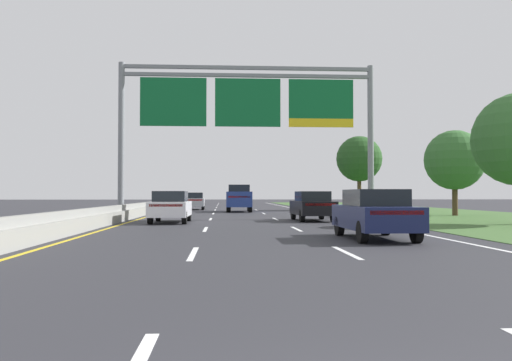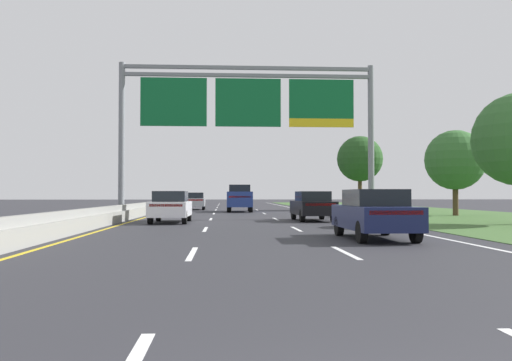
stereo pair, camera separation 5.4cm
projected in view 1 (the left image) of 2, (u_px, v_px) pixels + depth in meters
The scene contains 12 objects.
ground_plane at pixel (240, 215), 37.57m from camera, with size 220.00×220.00×0.00m, color #2B2B30.
lane_striping at pixel (240, 215), 37.11m from camera, with size 11.96×106.00×0.01m.
grass_verge_right at pixel (437, 214), 38.41m from camera, with size 14.00×110.00×0.02m, color #3D602D.
median_barrier_concrete at pixel (143, 210), 37.18m from camera, with size 0.60×110.00×0.85m.
overhead_sign_gantry at pixel (248, 109), 32.03m from camera, with size 15.06×0.42×9.10m.
pickup_truck_blue at pixel (239, 198), 44.36m from camera, with size 2.13×5.45×2.20m.
car_white_left_lane_sedan at pixel (171, 206), 27.20m from camera, with size 1.85×4.41×1.57m.
car_silver_left_lane_sedan at pixel (194, 201), 50.09m from camera, with size 1.90×4.43×1.57m.
car_navy_right_lane_sedan at pixel (375, 213), 17.27m from camera, with size 1.85×4.41×1.57m.
car_black_right_lane_sedan at pixel (312, 205), 29.16m from camera, with size 1.92×4.44×1.57m.
roadside_tree_mid at pixel (455, 160), 35.96m from camera, with size 3.94×3.94×5.65m.
roadside_tree_far at pixel (359, 159), 49.09m from camera, with size 4.10×4.10×6.66m.
Camera 1 is at (-1.14, -2.61, 1.42)m, focal length 38.30 mm.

